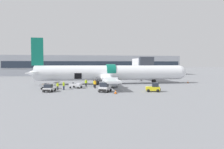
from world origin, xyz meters
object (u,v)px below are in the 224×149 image
at_px(baggage_tug_rear, 153,88).
at_px(ground_crew_helper, 94,83).
at_px(baggage_tug_mid, 105,88).
at_px(airplane, 109,73).
at_px(baggage_cart_loading, 76,86).
at_px(ground_crew_loader_a, 86,83).
at_px(baggage_cart_queued, 48,86).
at_px(ground_crew_supervisor, 64,85).
at_px(ground_crew_driver, 95,84).
at_px(baggage_tug_lead, 49,88).
at_px(ground_crew_loader_b, 58,86).

relative_size(baggage_tug_rear, ground_crew_helper, 1.74).
bearing_deg(baggage_tug_mid, airplane, 79.88).
bearing_deg(baggage_cart_loading, ground_crew_helper, 11.28).
bearing_deg(ground_crew_loader_a, baggage_cart_loading, -129.28).
relative_size(baggage_cart_queued, ground_crew_loader_a, 2.39).
bearing_deg(baggage_cart_loading, baggage_tug_mid, -51.47).
bearing_deg(ground_crew_helper, ground_crew_supervisor, -151.23).
bearing_deg(baggage_cart_loading, baggage_cart_queued, -173.05).
distance_m(baggage_cart_loading, ground_crew_driver, 4.11).
distance_m(baggage_cart_queued, ground_crew_loader_a, 8.44).
distance_m(ground_crew_driver, ground_crew_supervisor, 6.45).
bearing_deg(baggage_cart_loading, baggage_tug_lead, -133.37).
xyz_separation_m(baggage_tug_rear, baggage_cart_loading, (-14.24, 7.68, -0.16)).
height_order(baggage_tug_lead, baggage_cart_loading, baggage_tug_lead).
relative_size(baggage_tug_rear, baggage_cart_loading, 0.82).
height_order(ground_crew_loader_a, ground_crew_loader_b, ground_crew_loader_a).
bearing_deg(baggage_tug_rear, ground_crew_loader_a, 139.65).
height_order(airplane, ground_crew_helper, airplane).
distance_m(baggage_tug_lead, ground_crew_loader_a, 10.22).
relative_size(ground_crew_loader_a, ground_crew_helper, 1.02).
distance_m(baggage_tug_mid, baggage_cart_loading, 8.62).
bearing_deg(baggage_cart_loading, ground_crew_supervisor, -131.42).
distance_m(ground_crew_loader_a, ground_crew_helper, 2.51).
relative_size(baggage_cart_loading, ground_crew_driver, 1.93).
xyz_separation_m(baggage_tug_lead, ground_crew_loader_b, (1.24, 2.41, 0.20)).
distance_m(baggage_tug_lead, ground_crew_loader_b, 2.71).
height_order(baggage_tug_lead, ground_crew_loader_a, ground_crew_loader_a).
bearing_deg(airplane, baggage_tug_rear, -67.75).
relative_size(baggage_tug_lead, baggage_tug_mid, 0.99).
distance_m(baggage_tug_rear, ground_crew_loader_b, 18.43).
bearing_deg(baggage_cart_loading, airplane, 44.07).
bearing_deg(baggage_tug_lead, airplane, 45.05).
height_order(baggage_tug_rear, ground_crew_supervisor, ground_crew_supervisor).
height_order(baggage_cart_loading, ground_crew_supervisor, ground_crew_supervisor).
height_order(airplane, baggage_cart_queued, airplane).
bearing_deg(ground_crew_supervisor, airplane, 45.15).
bearing_deg(baggage_tug_mid, ground_crew_driver, 103.85).
bearing_deg(baggage_tug_lead, baggage_cart_loading, 46.63).
distance_m(ground_crew_loader_a, ground_crew_loader_b, 7.63).
relative_size(ground_crew_loader_b, ground_crew_helper, 0.95).
distance_m(airplane, ground_crew_loader_a, 7.96).
xyz_separation_m(airplane, baggage_cart_loading, (-7.95, -7.69, -2.25)).
distance_m(baggage_tug_mid, baggage_tug_rear, 8.92).
bearing_deg(ground_crew_helper, baggage_tug_lead, -146.08).
distance_m(airplane, ground_crew_helper, 8.28).
distance_m(baggage_tug_lead, baggage_tug_rear, 19.14).
height_order(baggage_cart_loading, ground_crew_helper, ground_crew_helper).
bearing_deg(baggage_tug_lead, baggage_tug_mid, -9.91).
xyz_separation_m(baggage_tug_rear, ground_crew_loader_b, (-17.71, 5.11, 0.12)).
xyz_separation_m(baggage_tug_lead, baggage_cart_queued, (-0.93, 4.30, -0.05)).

